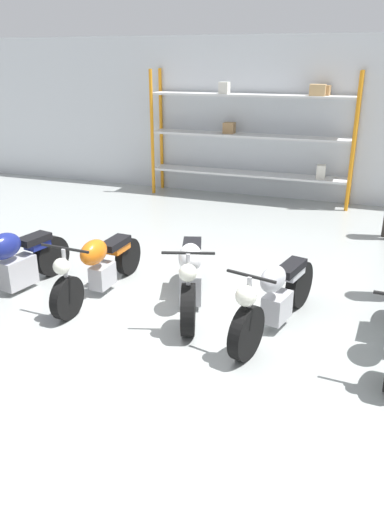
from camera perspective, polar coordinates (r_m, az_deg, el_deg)
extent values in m
plane|color=#9EA3A0|center=(6.50, -1.20, -6.98)|extent=(30.00, 30.00, 0.00)
cube|color=silver|center=(11.94, 10.06, 15.07)|extent=(30.00, 0.08, 3.60)
cylinder|color=orange|center=(12.23, -4.58, 13.78)|extent=(0.08, 0.08, 2.88)
cylinder|color=orange|center=(11.18, 17.97, 12.08)|extent=(0.08, 0.08, 2.88)
cylinder|color=orange|center=(12.73, -3.54, 14.12)|extent=(0.08, 0.08, 2.88)
cylinder|color=orange|center=(11.72, 18.12, 12.47)|extent=(0.08, 0.08, 2.88)
cube|color=silver|center=(11.90, 6.38, 9.33)|extent=(4.59, 0.55, 0.05)
cube|color=silver|center=(11.75, 6.56, 13.51)|extent=(4.59, 0.55, 0.05)
cube|color=silver|center=(11.66, 6.75, 17.79)|extent=(4.59, 0.55, 0.05)
cube|color=#A87F51|center=(11.53, 14.70, 17.85)|extent=(0.33, 0.28, 0.20)
cube|color=#A87F51|center=(11.90, 4.28, 14.40)|extent=(0.25, 0.27, 0.24)
cube|color=silver|center=(11.65, 3.71, 18.62)|extent=(0.23, 0.20, 0.25)
cube|color=silver|center=(11.57, 14.53, 9.30)|extent=(0.21, 0.26, 0.30)
cube|color=tan|center=(11.34, 14.17, 17.92)|extent=(0.33, 0.26, 0.23)
cylinder|color=black|center=(7.90, -15.75, 0.02)|extent=(0.26, 0.63, 0.62)
cube|color=#ADADB2|center=(7.53, -19.25, -1.75)|extent=(0.35, 0.55, 0.42)
ellipsoid|color=navy|center=(7.27, -20.69, 1.05)|extent=(0.41, 0.58, 0.36)
cube|color=black|center=(7.59, -17.60, 1.87)|extent=(0.34, 0.52, 0.10)
cube|color=navy|center=(7.65, -17.26, 1.35)|extent=(0.28, 0.37, 0.12)
cylinder|color=black|center=(6.54, -14.07, -4.66)|extent=(0.16, 0.58, 0.57)
cylinder|color=black|center=(7.71, -7.31, -0.03)|extent=(0.16, 0.58, 0.57)
cube|color=#ADADB2|center=(7.16, -10.18, -2.22)|extent=(0.24, 0.40, 0.32)
ellipsoid|color=orange|center=(6.87, -11.16, 0.42)|extent=(0.32, 0.52, 0.34)
cube|color=black|center=(7.32, -8.79, 1.49)|extent=(0.27, 0.56, 0.10)
cube|color=orange|center=(7.41, -8.44, 1.02)|extent=(0.22, 0.39, 0.12)
cylinder|color=#ADADB2|center=(6.42, -14.23, -1.97)|extent=(0.05, 0.05, 0.66)
sphere|color=silver|center=(6.32, -14.71, -1.15)|extent=(0.21, 0.21, 0.21)
cylinder|color=black|center=(6.32, -14.34, 0.85)|extent=(0.70, 0.08, 0.04)
cylinder|color=black|center=(5.99, -0.43, -6.14)|extent=(0.34, 0.66, 0.64)
cylinder|color=black|center=(7.30, 0.08, -0.84)|extent=(0.34, 0.66, 0.64)
cube|color=#ADADB2|center=(6.70, -0.13, -3.30)|extent=(0.42, 0.56, 0.41)
ellipsoid|color=silver|center=(6.36, -0.20, -0.19)|extent=(0.43, 0.53, 0.36)
cube|color=black|center=(6.88, -0.01, 1.06)|extent=(0.41, 0.62, 0.10)
cube|color=silver|center=(6.96, 0.00, 0.52)|extent=(0.33, 0.45, 0.12)
cylinder|color=#ADADB2|center=(5.86, -0.43, -2.99)|extent=(0.06, 0.06, 0.71)
sphere|color=silver|center=(5.73, -0.47, -1.95)|extent=(0.21, 0.21, 0.21)
cylinder|color=black|center=(5.74, -0.43, 0.35)|extent=(0.60, 0.22, 0.04)
cylinder|color=black|center=(5.57, 6.22, -8.70)|extent=(0.29, 0.65, 0.63)
cylinder|color=black|center=(6.80, 12.15, -3.16)|extent=(0.29, 0.65, 0.63)
cube|color=#ADADB2|center=(6.22, 9.67, -5.74)|extent=(0.34, 0.46, 0.34)
ellipsoid|color=#B7B7BF|center=(5.89, 9.25, -2.60)|extent=(0.36, 0.50, 0.30)
cube|color=black|center=(6.36, 11.24, -1.31)|extent=(0.34, 0.60, 0.10)
cube|color=#B7B7BF|center=(6.46, 11.45, -1.82)|extent=(0.27, 0.43, 0.12)
cylinder|color=#ADADB2|center=(5.42, 6.46, -5.60)|extent=(0.06, 0.06, 0.66)
sphere|color=silver|center=(5.30, 6.17, -4.57)|extent=(0.23, 0.23, 0.23)
cylinder|color=black|center=(5.30, 6.76, -2.31)|extent=(0.57, 0.17, 0.04)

